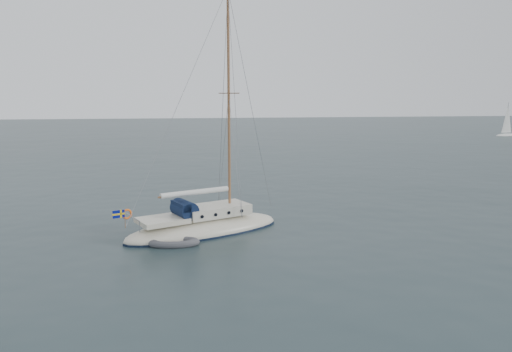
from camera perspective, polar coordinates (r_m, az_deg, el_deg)
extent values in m
plane|color=black|center=(28.42, 0.51, -7.47)|extent=(300.00, 300.00, 0.00)
ellipsoid|color=beige|center=(30.23, -5.93, -6.16)|extent=(9.93, 3.09, 1.65)
cube|color=beige|center=(29.99, -4.48, -4.02)|extent=(3.97, 2.10, 0.61)
cube|color=beige|center=(29.99, -11.03, -4.52)|extent=(2.65, 2.10, 0.28)
cylinder|color=#0D1833|center=(29.85, -8.41, -3.56)|extent=(1.06, 1.82, 1.06)
cube|color=#0D1833|center=(29.80, -8.84, -3.16)|extent=(0.50, 1.82, 0.44)
cylinder|color=brown|center=(29.28, -2.69, 8.14)|extent=(0.17, 0.17, 13.24)
cylinder|color=brown|center=(29.28, -2.70, 9.44)|extent=(0.06, 2.43, 0.06)
cylinder|color=brown|center=(29.68, -7.06, -1.88)|extent=(4.63, 0.11, 0.11)
cylinder|color=silver|center=(29.67, -7.07, -1.77)|extent=(4.31, 0.31, 0.31)
cylinder|color=gray|center=(30.01, -14.43, -3.70)|extent=(0.04, 2.43, 0.04)
torus|color=#FF6216|center=(30.66, -14.41, -3.43)|extent=(0.60, 0.11, 0.60)
cylinder|color=brown|center=(30.08, -15.16, -3.92)|extent=(0.03, 0.03, 0.99)
cube|color=#050F71|center=(30.05, -15.81, -3.31)|extent=(0.66, 0.02, 0.42)
cube|color=gold|center=(30.05, -15.81, -3.31)|extent=(0.68, 0.03, 0.10)
cube|color=gold|center=(30.03, -15.58, -3.31)|extent=(0.10, 0.03, 0.44)
cylinder|color=black|center=(30.96, -7.28, -3.65)|extent=(0.20, 0.07, 0.20)
cylinder|color=black|center=(28.90, -7.17, -4.58)|extent=(0.20, 0.07, 0.20)
cylinder|color=black|center=(30.99, -5.65, -3.60)|extent=(0.20, 0.07, 0.20)
cylinder|color=black|center=(28.93, -5.42, -4.53)|extent=(0.20, 0.07, 0.20)
cylinder|color=black|center=(31.05, -4.02, -3.56)|extent=(0.20, 0.07, 0.20)
cylinder|color=black|center=(28.99, -3.67, -4.48)|extent=(0.20, 0.07, 0.20)
cylinder|color=black|center=(31.13, -2.40, -3.51)|extent=(0.20, 0.07, 0.20)
cylinder|color=black|center=(29.08, -1.94, -4.42)|extent=(0.20, 0.07, 0.20)
cube|color=#4C4C51|center=(27.96, -9.35, -7.62)|extent=(1.72, 0.71, 0.10)
ellipsoid|color=silver|center=(111.99, 26.67, 4.15)|extent=(5.29, 1.76, 0.88)
cylinder|color=gray|center=(111.79, 26.80, 5.92)|extent=(0.09, 0.09, 6.17)
cone|color=silver|center=(111.77, 26.78, 5.92)|extent=(2.82, 2.82, 5.73)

